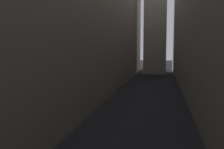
{
  "coord_description": "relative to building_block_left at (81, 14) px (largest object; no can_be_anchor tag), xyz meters",
  "views": [
    {
      "loc": [
        2.25,
        8.15,
        7.33
      ],
      "look_at": [
        0.0,
        20.2,
        6.15
      ],
      "focal_mm": 43.52,
      "sensor_mm": 36.0,
      "label": 1
    }
  ],
  "objects": [
    {
      "name": "building_block_left",
      "position": [
        0.0,
        0.0,
        0.0
      ],
      "size": [
        10.2,
        108.0,
        25.67
      ],
      "primitive_type": "cube",
      "color": "gray",
      "rests_on": "ground"
    },
    {
      "name": "ground_plane",
      "position": [
        10.6,
        -2.0,
        -12.83
      ],
      "size": [
        264.0,
        264.0,
        0.0
      ],
      "primitive_type": "plane",
      "color": "black"
    }
  ]
}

